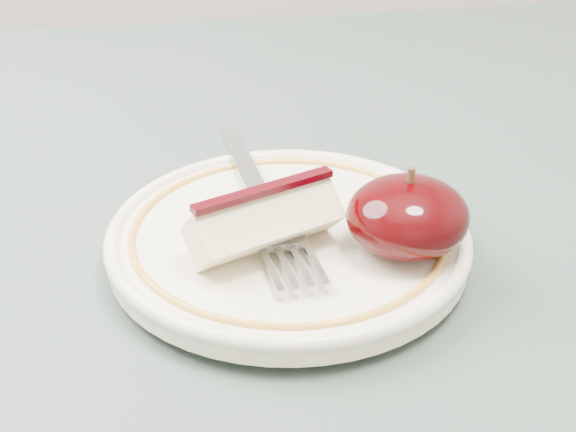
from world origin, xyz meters
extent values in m
cylinder|color=brown|center=(0.40, 0.40, 0.35)|extent=(0.05, 0.05, 0.71)
cube|color=#3E4C46|center=(0.00, 0.00, 0.73)|extent=(0.90, 0.90, 0.04)
cylinder|color=white|center=(0.04, -0.02, 0.75)|extent=(0.11, 0.11, 0.01)
cylinder|color=white|center=(0.04, -0.02, 0.76)|extent=(0.20, 0.20, 0.01)
torus|color=white|center=(0.04, -0.02, 0.77)|extent=(0.20, 0.20, 0.01)
torus|color=gold|center=(0.04, -0.02, 0.77)|extent=(0.18, 0.18, 0.00)
ellipsoid|color=black|center=(0.10, -0.05, 0.79)|extent=(0.07, 0.06, 0.04)
cylinder|color=#472D19|center=(0.10, -0.05, 0.81)|extent=(0.00, 0.00, 0.01)
cube|color=#FFEFBB|center=(0.03, -0.04, 0.79)|extent=(0.09, 0.06, 0.04)
cube|color=#320106|center=(0.03, -0.04, 0.81)|extent=(0.08, 0.04, 0.00)
cube|color=#93969B|center=(0.03, 0.06, 0.77)|extent=(0.02, 0.10, 0.00)
cube|color=#93969B|center=(0.03, -0.01, 0.77)|extent=(0.01, 0.03, 0.00)
cube|color=#93969B|center=(0.04, -0.03, 0.77)|extent=(0.03, 0.03, 0.00)
cube|color=#93969B|center=(0.05, -0.06, 0.77)|extent=(0.01, 0.04, 0.00)
cube|color=#93969B|center=(0.04, -0.06, 0.77)|extent=(0.01, 0.04, 0.00)
cube|color=#93969B|center=(0.03, -0.06, 0.77)|extent=(0.01, 0.04, 0.00)
cube|color=#93969B|center=(0.03, -0.06, 0.77)|extent=(0.01, 0.04, 0.00)
camera|label=1|loc=(-0.02, -0.40, 1.00)|focal=50.00mm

